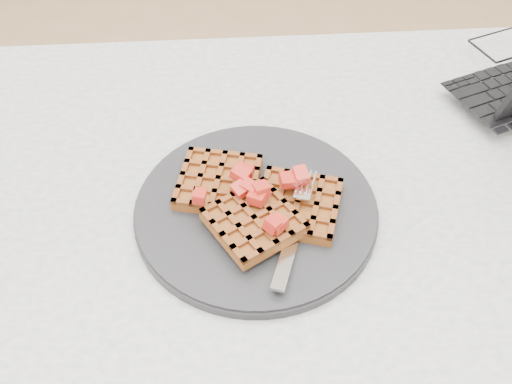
% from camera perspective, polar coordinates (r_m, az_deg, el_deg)
% --- Properties ---
extents(table, '(1.20, 0.80, 0.75)m').
position_cam_1_polar(table, '(0.81, 5.25, -7.17)').
color(table, silver).
rests_on(table, ground).
extents(plate, '(0.30, 0.30, 0.02)m').
position_cam_1_polar(plate, '(0.71, 0.00, -1.74)').
color(plate, black).
rests_on(plate, table).
extents(waffles, '(0.22, 0.20, 0.03)m').
position_cam_1_polar(waffles, '(0.69, 0.04, -0.94)').
color(waffles, '#93501F').
rests_on(waffles, plate).
extents(strawberry_pile, '(0.15, 0.15, 0.02)m').
position_cam_1_polar(strawberry_pile, '(0.67, 0.00, 0.80)').
color(strawberry_pile, '#980700').
rests_on(strawberry_pile, waffles).
extents(fork, '(0.08, 0.18, 0.02)m').
position_cam_1_polar(fork, '(0.67, 4.02, -3.28)').
color(fork, silver).
rests_on(fork, plate).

